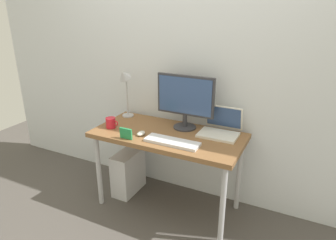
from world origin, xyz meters
name	(u,v)px	position (x,y,z in m)	size (l,w,h in m)	color
ground_plane	(168,205)	(0.00, 0.00, 0.00)	(6.00, 6.00, 0.00)	#4C4742
back_wall	(186,59)	(0.00, 0.36, 1.30)	(4.40, 0.04, 2.60)	silver
desk	(168,141)	(0.00, 0.00, 0.65)	(1.27, 0.61, 0.73)	brown
monitor	(185,99)	(0.08, 0.17, 0.99)	(0.51, 0.20, 0.47)	#333338
laptop	(220,127)	(0.40, 0.19, 0.78)	(0.32, 0.28, 0.22)	silver
desk_lamp	(125,82)	(-0.54, 0.17, 1.07)	(0.11, 0.16, 0.48)	#B2B2B7
keyboard	(172,142)	(0.12, -0.16, 0.74)	(0.44, 0.14, 0.02)	silver
mouse	(141,133)	(-0.18, -0.14, 0.74)	(0.06, 0.09, 0.03)	silver
coffee_mug	(111,123)	(-0.51, -0.11, 0.77)	(0.12, 0.09, 0.09)	red
photo_frame	(126,133)	(-0.25, -0.25, 0.77)	(0.11, 0.02, 0.09)	#268C4C
computer_tower	(128,172)	(-0.46, 0.04, 0.21)	(0.18, 0.36, 0.42)	silver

